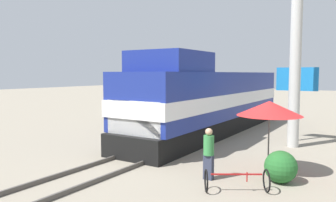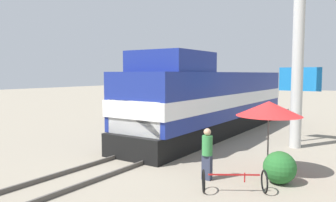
{
  "view_description": "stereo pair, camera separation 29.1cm",
  "coord_description": "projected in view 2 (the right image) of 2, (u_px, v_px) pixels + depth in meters",
  "views": [
    {
      "loc": [
        7.96,
        -12.87,
        3.41
      ],
      "look_at": [
        1.2,
        -2.23,
        2.35
      ],
      "focal_mm": 35.0,
      "sensor_mm": 36.0,
      "label": 1
    },
    {
      "loc": [
        8.21,
        -12.71,
        3.41
      ],
      "look_at": [
        1.2,
        -2.23,
        2.35
      ],
      "focal_mm": 35.0,
      "sensor_mm": 36.0,
      "label": 2
    }
  ],
  "objects": [
    {
      "name": "utility_pole",
      "position": [
        298.0,
        50.0,
        14.78
      ],
      "size": [
        1.8,
        0.51,
        8.87
      ],
      "color": "#B2B2AD",
      "rests_on": "ground_plane"
    },
    {
      "name": "bicycle",
      "position": [
        234.0,
        181.0,
        9.37
      ],
      "size": [
        1.87,
        1.52,
        0.67
      ],
      "rotation": [
        0.0,
        0.0,
        2.13
      ],
      "color": "black",
      "rests_on": "ground_plane"
    },
    {
      "name": "locomotive",
      "position": [
        212.0,
        101.0,
        18.6
      ],
      "size": [
        3.11,
        15.54,
        4.41
      ],
      "color": "black",
      "rests_on": "ground_plane"
    },
    {
      "name": "person_bystander",
      "position": [
        207.0,
        152.0,
        10.48
      ],
      "size": [
        0.34,
        0.34,
        1.67
      ],
      "color": "#2D3347",
      "rests_on": "ground_plane"
    },
    {
      "name": "shrub_cluster",
      "position": [
        280.0,
        168.0,
        10.14
      ],
      "size": [
        1.01,
        1.01,
        1.01
      ],
      "primitive_type": "sphere",
      "color": "#236028",
      "rests_on": "ground_plane"
    },
    {
      "name": "rail_near",
      "position": [
        161.0,
        143.0,
        15.75
      ],
      "size": [
        0.08,
        37.25,
        0.15
      ],
      "primitive_type": "cube",
      "color": "#4C4742",
      "rests_on": "ground_plane"
    },
    {
      "name": "vendor_umbrella",
      "position": [
        269.0,
        109.0,
        10.87
      ],
      "size": [
        2.16,
        2.16,
        2.5
      ],
      "color": "#4C4C4C",
      "rests_on": "ground_plane"
    },
    {
      "name": "rail_far",
      "position": [
        186.0,
        147.0,
        14.96
      ],
      "size": [
        0.08,
        37.25,
        0.15
      ],
      "primitive_type": "cube",
      "color": "#4C4742",
      "rests_on": "ground_plane"
    },
    {
      "name": "billboard_sign",
      "position": [
        300.0,
        85.0,
        16.3
      ],
      "size": [
        2.01,
        0.12,
        3.73
      ],
      "color": "#595959",
      "rests_on": "ground_plane"
    },
    {
      "name": "ground_plane",
      "position": [
        173.0,
        146.0,
        15.36
      ],
      "size": [
        120.0,
        120.0,
        0.0
      ],
      "primitive_type": "plane",
      "color": "gray"
    }
  ]
}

